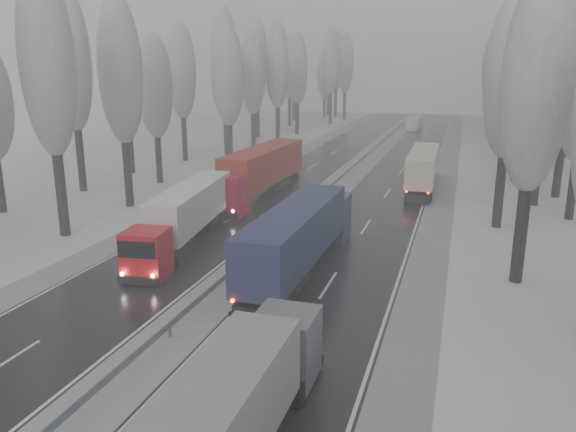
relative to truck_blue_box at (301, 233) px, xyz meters
The scene contains 55 objects.
ground 13.99m from the truck_blue_box, 103.95° to the right, with size 260.00×260.00×0.00m, color silver.
carriageway_right 16.91m from the truck_blue_box, 83.38° to the left, with size 7.50×200.00×0.03m, color black.
carriageway_left 18.86m from the truck_blue_box, 117.27° to the left, with size 7.50×200.00×0.03m, color black.
median_slush 17.12m from the truck_blue_box, 101.29° to the left, with size 3.00×200.00×0.04m, color gray.
shoulder_right 18.15m from the truck_blue_box, 67.53° to the left, with size 2.40×200.00×0.04m, color gray.
shoulder_left 21.56m from the truck_blue_box, 129.11° to the left, with size 2.40×200.00×0.04m, color gray.
median_guardrail 17.04m from the truck_blue_box, 101.30° to the left, with size 0.12×200.00×0.76m.
tree_16 14.52m from the truck_blue_box, 11.09° to the left, with size 3.60×3.60×16.53m.
tree_18 19.51m from the truck_blue_box, 50.69° to the left, with size 3.60×3.60×16.58m.
tree_20 27.34m from the truck_blue_box, 56.23° to the left, with size 3.60×3.60×15.71m.
tree_21 32.24m from the truck_blue_box, 56.92° to the left, with size 3.60×3.60×18.62m.
tree_22 35.89m from the truck_blue_box, 66.97° to the left, with size 3.60×3.60×15.86m.
tree_24 41.79m from the truck_blue_box, 68.83° to the left, with size 3.60×3.60×20.49m.
tree_26 50.90m from the truck_blue_box, 73.44° to the left, with size 3.60×3.60×18.78m.
tree_27 56.85m from the truck_blue_box, 67.60° to the left, with size 3.60×3.60×17.62m.
tree_28 60.88m from the truck_blue_box, 77.47° to the left, with size 3.60×3.60×19.62m.
tree_29 66.47m from the truck_blue_box, 71.95° to the left, with size 3.60×3.60×18.11m.
tree_30 70.20m from the truck_blue_box, 79.03° to the left, with size 3.60×3.60×17.86m.
tree_31 75.43m from the truck_blue_box, 75.17° to the left, with size 3.60×3.60×18.58m.
tree_32 77.50m from the truck_blue_box, 80.05° to the left, with size 3.60×3.60×17.33m.
tree_33 81.80m from the truck_blue_box, 78.36° to the left, with size 3.60×3.60×14.33m.
tree_34 84.35m from the truck_blue_box, 81.49° to the left, with size 3.60×3.60×17.63m.
tree_35 90.08m from the truck_blue_box, 76.03° to the left, with size 3.60×3.60×18.25m.
tree_36 94.40m from the truck_blue_box, 81.59° to the left, with size 3.60×3.60×20.23m.
tree_37 99.31m from the truck_blue_box, 77.93° to the left, with size 3.60×3.60×16.37m.
tree_38 104.90m from the truck_blue_box, 81.52° to the left, with size 3.60×3.60×17.97m.
tree_39 109.19m from the truck_blue_box, 80.36° to the left, with size 3.60×3.60×16.19m.
tree_56 20.41m from the truck_blue_box, behind, with size 3.60×3.60×18.12m.
tree_58 23.26m from the truck_blue_box, 148.75° to the left, with size 3.60×3.60×17.21m.
tree_59 31.67m from the truck_blue_box, 149.82° to the left, with size 3.60×3.60×18.41m.
tree_60 30.48m from the truck_blue_box, 135.33° to the left, with size 3.60×3.60×14.84m.
tree_61 37.16m from the truck_blue_box, 137.23° to the left, with size 3.60×3.60×13.95m.
tree_62 35.81m from the truck_blue_box, 119.63° to the left, with size 3.60×3.60×16.04m.
tree_63 43.43m from the truck_blue_box, 126.23° to the left, with size 3.60×3.60×16.88m.
tree_64 45.50m from the truck_blue_box, 118.75° to the left, with size 3.60×3.60×15.42m.
tree_65 50.28m from the truck_blue_box, 118.34° to the left, with size 3.60×3.60×19.48m.
tree_66 53.99m from the truck_blue_box, 113.68° to the left, with size 3.60×3.60×15.23m.
tree_67 58.34m from the truck_blue_box, 113.35° to the left, with size 3.60×3.60×17.09m.
tree_68 59.77m from the truck_blue_box, 109.65° to the left, with size 3.60×3.60×16.65m.
tree_69 65.44m from the truck_blue_box, 112.50° to the left, with size 3.60×3.60×19.35m.
tree_70 69.23m from the truck_blue_box, 106.62° to the left, with size 3.60×3.60×17.09m.
tree_71 74.66m from the truck_blue_box, 109.27° to the left, with size 3.60×3.60×19.61m.
tree_72 78.73m from the truck_blue_box, 106.49° to the left, with size 3.60×3.60×15.11m.
tree_73 83.51m from the truck_blue_box, 107.62° to the left, with size 3.60×3.60×17.22m.
tree_74 88.50m from the truck_blue_box, 102.08° to the left, with size 3.60×3.60×19.68m.
tree_75 94.56m from the truck_blue_box, 107.01° to the left, with size 3.60×3.60×18.60m.
tree_76 97.39m from the truck_blue_box, 100.32° to the left, with size 3.60×3.60×18.55m.
tree_77 102.20m from the truck_blue_box, 103.03° to the left, with size 3.60×3.60×14.32m.
tree_78 104.55m from the truck_blue_box, 101.58° to the left, with size 3.60×3.60×19.55m.
tree_79 108.89m from the truck_blue_box, 102.59° to the left, with size 3.60×3.60×17.07m.
truck_blue_box is the anchor object (origin of this frame).
truck_cream_box 26.35m from the truck_blue_box, 79.33° to the left, with size 2.58×15.15×3.87m.
box_truck_distant 78.41m from the truck_blue_box, 90.41° to the left, with size 2.43×6.91×2.54m.
truck_red_white 9.42m from the truck_blue_box, 160.29° to the left, with size 4.25×14.64×3.72m.
truck_red_red 19.11m from the truck_blue_box, 117.30° to the left, with size 3.21×17.50×4.47m.
Camera 1 is at (11.65, -15.90, 11.55)m, focal length 35.00 mm.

